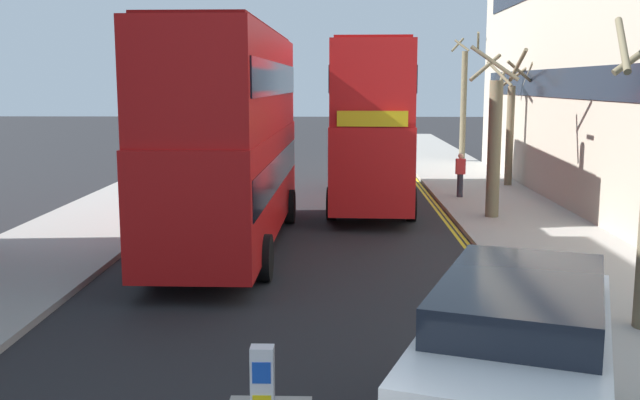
{
  "coord_description": "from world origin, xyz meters",
  "views": [
    {
      "loc": [
        0.89,
        -4.44,
        4.28
      ],
      "look_at": [
        0.5,
        11.0,
        1.8
      ],
      "focal_mm": 40.9,
      "sensor_mm": 36.0,
      "label": 1
    }
  ],
  "objects_px": {
    "keep_left_bollard": "(263,395)",
    "taxi_minivan": "(516,375)",
    "double_decker_bus_oncoming": "(372,119)",
    "pedestrian_far": "(460,174)",
    "double_decker_bus_away": "(230,132)"
  },
  "relations": [
    {
      "from": "keep_left_bollard",
      "to": "double_decker_bus_away",
      "type": "relative_size",
      "value": 0.1
    },
    {
      "from": "double_decker_bus_oncoming",
      "to": "taxi_minivan",
      "type": "bearing_deg",
      "value": -87.49
    },
    {
      "from": "double_decker_bus_away",
      "to": "double_decker_bus_oncoming",
      "type": "distance_m",
      "value": 8.22
    },
    {
      "from": "keep_left_bollard",
      "to": "taxi_minivan",
      "type": "xyz_separation_m",
      "value": [
        2.88,
        -0.44,
        0.46
      ]
    },
    {
      "from": "keep_left_bollard",
      "to": "double_decker_bus_away",
      "type": "xyz_separation_m",
      "value": [
        -1.91,
        10.61,
        2.42
      ]
    },
    {
      "from": "keep_left_bollard",
      "to": "taxi_minivan",
      "type": "height_order",
      "value": "taxi_minivan"
    },
    {
      "from": "taxi_minivan",
      "to": "double_decker_bus_away",
      "type": "bearing_deg",
      "value": 113.43
    },
    {
      "from": "double_decker_bus_away",
      "to": "pedestrian_far",
      "type": "height_order",
      "value": "double_decker_bus_away"
    },
    {
      "from": "taxi_minivan",
      "to": "pedestrian_far",
      "type": "bearing_deg",
      "value": 82.51
    },
    {
      "from": "keep_left_bollard",
      "to": "double_decker_bus_oncoming",
      "type": "height_order",
      "value": "double_decker_bus_oncoming"
    },
    {
      "from": "keep_left_bollard",
      "to": "taxi_minivan",
      "type": "distance_m",
      "value": 2.95
    },
    {
      "from": "taxi_minivan",
      "to": "pedestrian_far",
      "type": "height_order",
      "value": "taxi_minivan"
    },
    {
      "from": "double_decker_bus_oncoming",
      "to": "taxi_minivan",
      "type": "xyz_separation_m",
      "value": [
        0.8,
        -18.24,
        -1.96
      ]
    },
    {
      "from": "taxi_minivan",
      "to": "keep_left_bollard",
      "type": "bearing_deg",
      "value": 171.26
    },
    {
      "from": "double_decker_bus_oncoming",
      "to": "taxi_minivan",
      "type": "relative_size",
      "value": 2.11
    }
  ]
}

